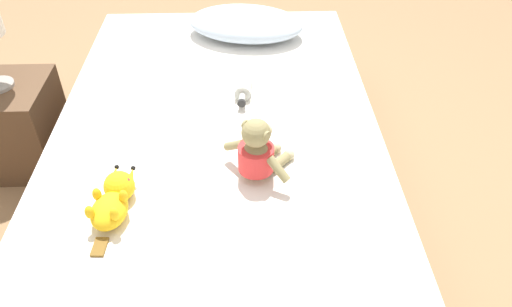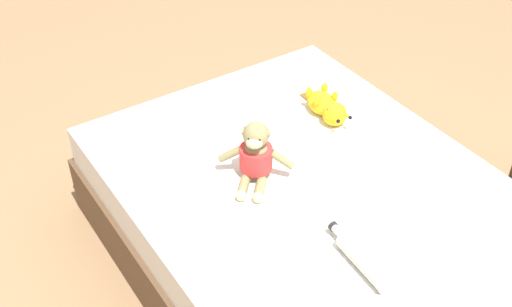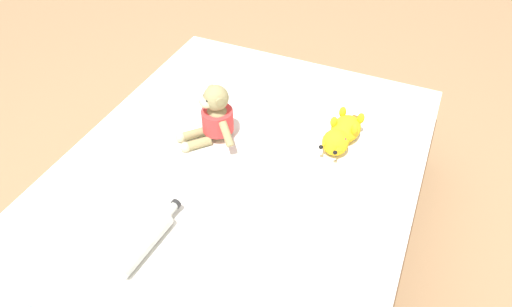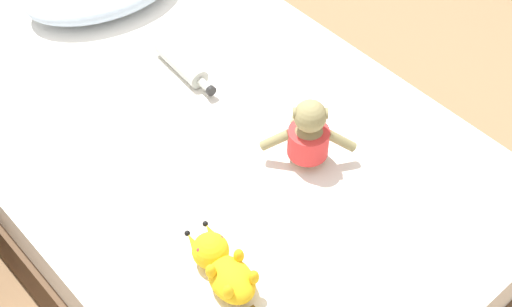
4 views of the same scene
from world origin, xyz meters
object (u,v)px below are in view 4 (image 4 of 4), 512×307
(bed, at_px, (203,170))
(plush_yellow_creature, at_px, (223,267))
(glass_bottle, at_px, (182,63))
(plush_monkey, at_px, (308,135))

(bed, relative_size, plush_yellow_creature, 6.28)
(bed, height_order, plush_yellow_creature, plush_yellow_creature)
(plush_yellow_creature, height_order, glass_bottle, plush_yellow_creature)
(plush_yellow_creature, xyz_separation_m, glass_bottle, (0.42, 0.71, -0.01))
(plush_monkey, height_order, plush_yellow_creature, plush_monkey)
(plush_yellow_creature, bearing_deg, plush_monkey, 18.87)
(plush_monkey, xyz_separation_m, glass_bottle, (-0.04, 0.55, -0.06))
(plush_yellow_creature, bearing_deg, glass_bottle, 59.51)
(plush_monkey, distance_m, plush_yellow_creature, 0.49)
(plush_monkey, xyz_separation_m, plush_yellow_creature, (-0.46, -0.16, -0.05))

